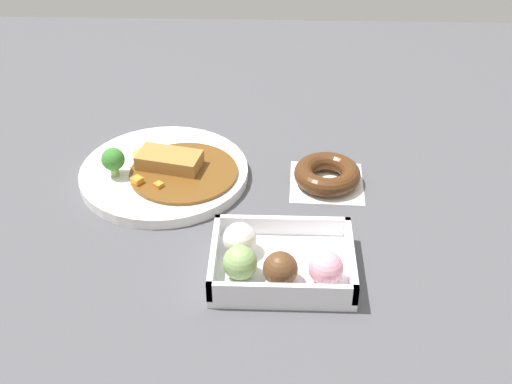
% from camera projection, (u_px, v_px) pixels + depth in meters
% --- Properties ---
extents(ground_plane, '(1.60, 1.60, 0.00)m').
position_uv_depth(ground_plane, '(188.00, 206.00, 1.07)').
color(ground_plane, '#4C4C51').
extents(curry_plate, '(0.28, 0.28, 0.07)m').
position_uv_depth(curry_plate, '(165.00, 172.00, 1.12)').
color(curry_plate, white).
rests_on(curry_plate, ground_plane).
extents(donut_box, '(0.20, 0.15, 0.06)m').
position_uv_depth(donut_box, '(277.00, 262.00, 0.92)').
color(donut_box, white).
rests_on(donut_box, ground_plane).
extents(chocolate_ring_donut, '(0.13, 0.13, 0.03)m').
position_uv_depth(chocolate_ring_donut, '(327.00, 175.00, 1.11)').
color(chocolate_ring_donut, white).
rests_on(chocolate_ring_donut, ground_plane).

